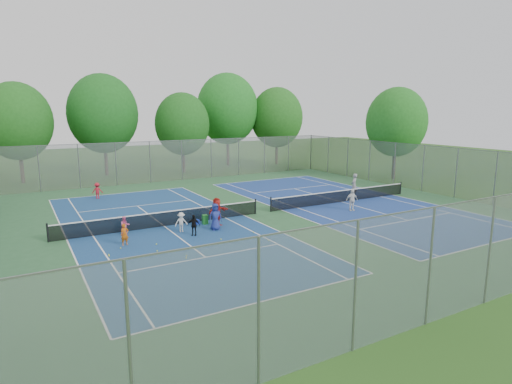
% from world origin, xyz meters
% --- Properties ---
extents(ground, '(120.00, 120.00, 0.00)m').
position_xyz_m(ground, '(0.00, 0.00, 0.00)').
color(ground, '#275219').
rests_on(ground, ground).
extents(court_pad, '(32.00, 32.00, 0.01)m').
position_xyz_m(court_pad, '(0.00, 0.00, 0.01)').
color(court_pad, '#2B5C34').
rests_on(court_pad, ground).
extents(court_left, '(10.97, 23.77, 0.01)m').
position_xyz_m(court_left, '(-7.00, 0.00, 0.02)').
color(court_left, navy).
rests_on(court_left, court_pad).
extents(court_right, '(10.97, 23.77, 0.01)m').
position_xyz_m(court_right, '(7.00, 0.00, 0.02)').
color(court_right, navy).
rests_on(court_right, court_pad).
extents(net_left, '(12.87, 0.10, 0.91)m').
position_xyz_m(net_left, '(-7.00, 0.00, 0.46)').
color(net_left, black).
rests_on(net_left, ground).
extents(net_right, '(12.87, 0.10, 0.91)m').
position_xyz_m(net_right, '(7.00, 0.00, 0.46)').
color(net_right, black).
rests_on(net_right, ground).
extents(fence_north, '(32.00, 0.10, 4.00)m').
position_xyz_m(fence_north, '(0.00, 16.00, 2.00)').
color(fence_north, gray).
rests_on(fence_north, ground).
extents(fence_south, '(32.00, 0.10, 4.00)m').
position_xyz_m(fence_south, '(0.00, -16.00, 2.00)').
color(fence_south, gray).
rests_on(fence_south, ground).
extents(fence_east, '(0.10, 32.00, 4.00)m').
position_xyz_m(fence_east, '(16.00, 0.00, 2.00)').
color(fence_east, gray).
rests_on(fence_east, ground).
extents(tree_nw, '(6.40, 6.40, 9.58)m').
position_xyz_m(tree_nw, '(-14.00, 22.00, 5.89)').
color(tree_nw, '#443326').
rests_on(tree_nw, ground).
extents(tree_nl, '(7.20, 7.20, 10.69)m').
position_xyz_m(tree_nl, '(-6.00, 23.00, 6.54)').
color(tree_nl, '#443326').
rests_on(tree_nl, ground).
extents(tree_nc, '(6.00, 6.00, 8.85)m').
position_xyz_m(tree_nc, '(2.00, 21.00, 5.39)').
color(tree_nc, '#443326').
rests_on(tree_nc, ground).
extents(tree_nr, '(7.60, 7.60, 11.42)m').
position_xyz_m(tree_nr, '(9.00, 24.00, 7.04)').
color(tree_nr, '#443326').
rests_on(tree_nr, ground).
extents(tree_ne, '(6.60, 6.60, 9.77)m').
position_xyz_m(tree_ne, '(15.00, 22.00, 5.97)').
color(tree_ne, '#443326').
rests_on(tree_ne, ground).
extents(tree_side_e, '(6.00, 6.00, 9.20)m').
position_xyz_m(tree_side_e, '(19.00, 6.00, 5.74)').
color(tree_side_e, '#443326').
rests_on(tree_side_e, ground).
extents(ball_crate, '(0.35, 0.35, 0.28)m').
position_xyz_m(ball_crate, '(-5.11, -0.48, 0.14)').
color(ball_crate, blue).
rests_on(ball_crate, ground).
extents(ball_hopper, '(0.32, 0.32, 0.60)m').
position_xyz_m(ball_hopper, '(-4.63, -0.76, 0.30)').
color(ball_hopper, green).
rests_on(ball_hopper, ground).
extents(student_a, '(0.46, 0.34, 1.17)m').
position_xyz_m(student_a, '(-9.91, -2.54, 0.58)').
color(student_a, '#C35912').
rests_on(student_a, ground).
extents(student_b, '(0.53, 0.42, 1.08)m').
position_xyz_m(student_b, '(-9.46, -0.60, 0.54)').
color(student_b, '#EB5B8F').
rests_on(student_b, ground).
extents(student_c, '(0.79, 0.51, 1.16)m').
position_xyz_m(student_c, '(-6.49, -1.64, 0.58)').
color(student_c, silver).
rests_on(student_c, ground).
extents(student_d, '(0.75, 0.63, 1.21)m').
position_xyz_m(student_d, '(-6.12, -2.66, 0.60)').
color(student_d, black).
rests_on(student_d, ground).
extents(student_e, '(0.84, 0.60, 1.60)m').
position_xyz_m(student_e, '(-4.60, -2.25, 0.80)').
color(student_e, navy).
rests_on(student_e, ground).
extents(student_f, '(1.72, 1.14, 1.77)m').
position_xyz_m(student_f, '(-4.16, -1.52, 0.89)').
color(student_f, '#A81E18').
rests_on(student_f, ground).
extents(child_far_baseline, '(0.95, 0.75, 1.29)m').
position_xyz_m(child_far_baseline, '(-9.04, 10.60, 0.65)').
color(child_far_baseline, '#B31926').
rests_on(child_far_baseline, ground).
extents(instructor, '(0.82, 0.72, 1.89)m').
position_xyz_m(instructor, '(9.31, 1.21, 0.94)').
color(instructor, gray).
rests_on(instructor, ground).
extents(teen_court_b, '(0.96, 0.54, 1.54)m').
position_xyz_m(teen_court_b, '(5.73, -2.51, 0.77)').
color(teen_court_b, white).
rests_on(teen_court_b, ground).
extents(tennis_ball_0, '(0.07, 0.07, 0.07)m').
position_xyz_m(tennis_ball_0, '(-7.88, -6.10, 0.03)').
color(tennis_ball_0, '#CEE234').
rests_on(tennis_ball_0, ground).
extents(tennis_ball_1, '(0.07, 0.07, 0.07)m').
position_xyz_m(tennis_ball_1, '(-11.01, -3.98, 0.03)').
color(tennis_ball_1, '#CAD331').
rests_on(tennis_ball_1, ground).
extents(tennis_ball_2, '(0.07, 0.07, 0.07)m').
position_xyz_m(tennis_ball_2, '(-5.16, -4.21, 0.03)').
color(tennis_ball_2, '#DCF037').
rests_on(tennis_ball_2, ground).
extents(tennis_ball_3, '(0.07, 0.07, 0.07)m').
position_xyz_m(tennis_ball_3, '(-2.97, -3.92, 0.03)').
color(tennis_ball_3, yellow).
rests_on(tennis_ball_3, ground).
extents(tennis_ball_4, '(0.07, 0.07, 0.07)m').
position_xyz_m(tennis_ball_4, '(-3.01, -5.63, 0.03)').
color(tennis_ball_4, '#A8C62E').
rests_on(tennis_ball_4, ground).
extents(tennis_ball_5, '(0.07, 0.07, 0.07)m').
position_xyz_m(tennis_ball_5, '(-8.48, -3.31, 0.03)').
color(tennis_ball_5, '#D6EF37').
rests_on(tennis_ball_5, ground).
extents(tennis_ball_6, '(0.07, 0.07, 0.07)m').
position_xyz_m(tennis_ball_6, '(-10.99, -3.81, 0.03)').
color(tennis_ball_6, gold).
rests_on(tennis_ball_6, ground).
extents(tennis_ball_7, '(0.07, 0.07, 0.07)m').
position_xyz_m(tennis_ball_7, '(-8.77, -4.41, 0.03)').
color(tennis_ball_7, '#CDE334').
rests_on(tennis_ball_7, ground).
extents(tennis_ball_8, '(0.07, 0.07, 0.07)m').
position_xyz_m(tennis_ball_8, '(-7.75, -5.81, 0.03)').
color(tennis_ball_8, '#C9D431').
rests_on(tennis_ball_8, ground).
extents(tennis_ball_9, '(0.07, 0.07, 0.07)m').
position_xyz_m(tennis_ball_9, '(-10.27, -3.05, 0.03)').
color(tennis_ball_9, gold).
rests_on(tennis_ball_9, ground).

